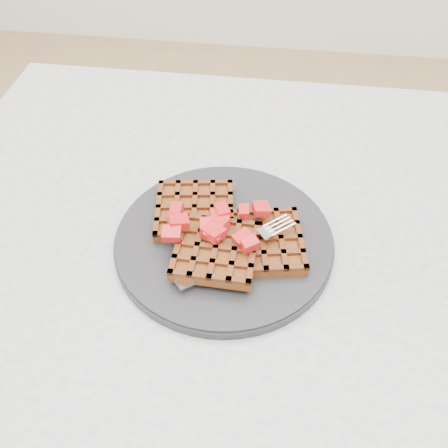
% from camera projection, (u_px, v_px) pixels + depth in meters
% --- Properties ---
extents(ground, '(4.00, 4.00, 0.00)m').
position_uv_depth(ground, '(286.00, 443.00, 1.22)').
color(ground, tan).
rests_on(ground, ground).
extents(table, '(1.20, 0.80, 0.75)m').
position_uv_depth(table, '(323.00, 290.00, 0.76)').
color(table, silver).
rests_on(table, ground).
extents(plate, '(0.29, 0.29, 0.02)m').
position_uv_depth(plate, '(224.00, 241.00, 0.66)').
color(plate, black).
rests_on(plate, table).
extents(waffles, '(0.22, 0.19, 0.03)m').
position_uv_depth(waffles, '(224.00, 233.00, 0.65)').
color(waffles, brown).
rests_on(waffles, plate).
extents(strawberry_pile, '(0.15, 0.15, 0.02)m').
position_uv_depth(strawberry_pile, '(224.00, 216.00, 0.63)').
color(strawberry_pile, '#A40A0D').
rests_on(strawberry_pile, waffles).
extents(fork, '(0.15, 0.14, 0.02)m').
position_uv_depth(fork, '(245.00, 253.00, 0.63)').
color(fork, silver).
rests_on(fork, plate).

